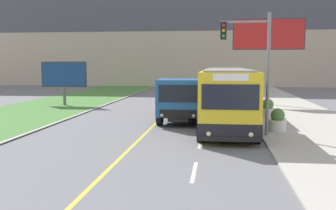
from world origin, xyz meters
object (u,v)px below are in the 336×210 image
at_px(dump_truck, 181,101).
at_px(billboard_large, 268,38).
at_px(car_distant, 223,94).
at_px(city_bus, 226,97).
at_px(billboard_small, 64,75).
at_px(planter_round_near, 278,121).
at_px(traffic_light_mast, 254,58).
at_px(planter_round_third, 256,101).
at_px(planter_round_second, 268,109).

bearing_deg(dump_truck, billboard_large, 59.79).
xyz_separation_m(dump_truck, car_distant, (2.57, 12.72, -0.60)).
xyz_separation_m(city_bus, billboard_small, (-12.82, 8.97, 0.86)).
xyz_separation_m(car_distant, billboard_small, (-12.86, -4.36, 1.75)).
bearing_deg(billboard_large, planter_round_near, -94.83).
relative_size(traffic_light_mast, billboard_large, 0.81).
bearing_deg(billboard_large, city_bus, -107.82).
bearing_deg(city_bus, planter_round_near, -40.28).
bearing_deg(city_bus, car_distant, 89.83).
xyz_separation_m(dump_truck, planter_round_third, (4.98, 8.31, -0.74)).
bearing_deg(planter_round_third, car_distant, 118.64).
xyz_separation_m(dump_truck, planter_round_second, (5.19, 2.81, -0.71)).
bearing_deg(traffic_light_mast, car_distant, 93.82).
bearing_deg(planter_round_near, billboard_small, 144.13).
relative_size(dump_truck, planter_round_near, 5.52).
distance_m(traffic_light_mast, billboard_small, 18.51).
height_order(billboard_small, planter_round_near, billboard_small).
bearing_deg(billboard_large, dump_truck, -120.21).
distance_m(car_distant, planter_round_near, 15.59).
bearing_deg(traffic_light_mast, planter_round_near, 39.06).
height_order(billboard_small, planter_round_third, billboard_small).
height_order(dump_truck, billboard_small, billboard_small).
distance_m(car_distant, billboard_large, 6.35).
distance_m(car_distant, traffic_light_mast, 16.76).
bearing_deg(billboard_small, city_bus, -34.97).
bearing_deg(planter_round_second, billboard_large, 83.29).
relative_size(car_distant, planter_round_third, 4.08).
distance_m(billboard_small, planter_round_third, 15.38).
bearing_deg(planter_round_near, city_bus, 139.72).
bearing_deg(city_bus, planter_round_second, 52.18).
bearing_deg(billboard_small, car_distant, 18.73).
relative_size(billboard_small, planter_round_near, 3.28).
height_order(city_bus, dump_truck, city_bus).
relative_size(dump_truck, billboard_small, 1.68).
bearing_deg(billboard_large, car_distant, 147.29).
relative_size(billboard_small, planter_round_second, 3.29).
xyz_separation_m(city_bus, billboard_large, (3.56, 11.07, 3.89)).
xyz_separation_m(traffic_light_mast, billboard_small, (-13.96, 12.10, -1.19)).
xyz_separation_m(dump_truck, billboard_small, (-10.29, 8.36, 1.15)).
xyz_separation_m(dump_truck, traffic_light_mast, (3.67, -3.75, 2.34)).
xyz_separation_m(dump_truck, billboard_large, (6.09, 10.46, 4.18)).
bearing_deg(planter_round_second, dump_truck, -151.53).
bearing_deg(planter_round_second, billboard_small, 160.30).
relative_size(dump_truck, billboard_large, 0.90).
bearing_deg(planter_round_second, planter_round_near, -92.21).
bearing_deg(billboard_large, planter_round_third, -117.37).
distance_m(billboard_large, planter_round_near, 14.06).
bearing_deg(planter_round_near, car_distant, 98.88).
bearing_deg(planter_round_near, billboard_large, 85.17).
relative_size(dump_truck, planter_round_third, 5.98).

